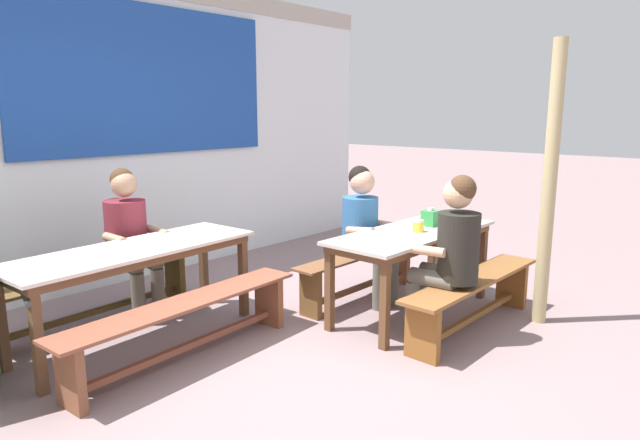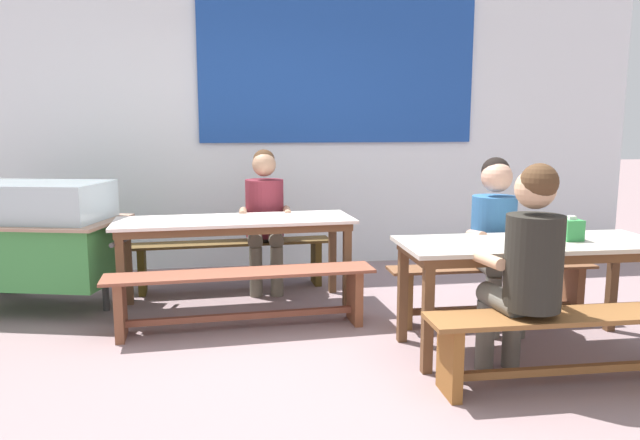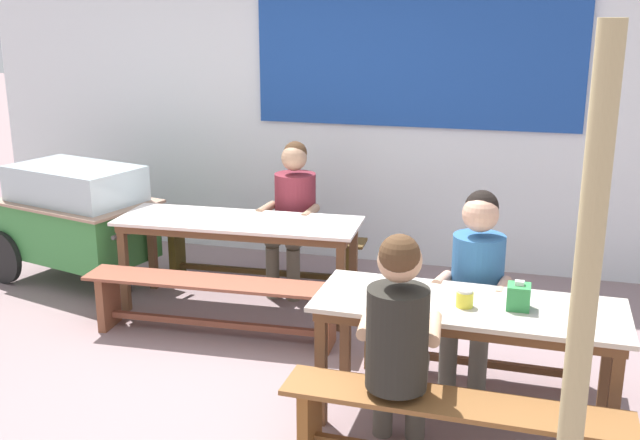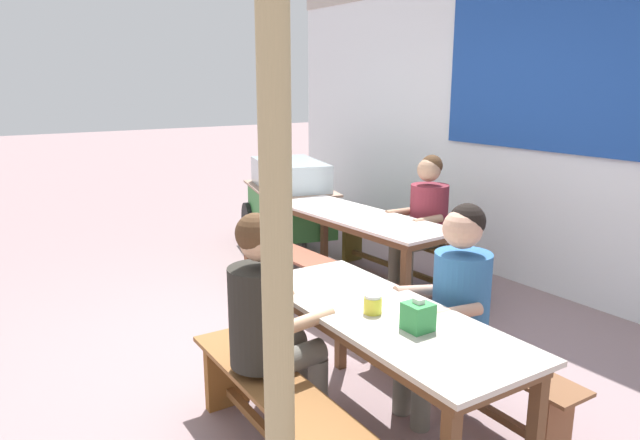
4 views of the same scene
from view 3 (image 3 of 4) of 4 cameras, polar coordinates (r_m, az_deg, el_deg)
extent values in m
plane|color=gray|center=(4.88, -4.03, -12.32)|extent=(40.00, 40.00, 0.00)
cube|color=white|center=(6.91, 3.24, 8.41)|extent=(7.50, 0.12, 2.83)
cube|color=#1E479B|center=(6.68, 7.28, 13.26)|extent=(2.85, 0.03, 1.47)
cube|color=silver|center=(5.83, -6.21, -0.08)|extent=(1.91, 0.73, 0.03)
cube|color=brown|center=(5.84, -6.19, -0.48)|extent=(1.83, 0.66, 0.06)
cube|color=brown|center=(5.97, 2.54, -3.57)|extent=(0.06, 0.06, 0.64)
cube|color=brown|center=(5.50, 1.58, -5.27)|extent=(0.06, 0.06, 0.64)
cube|color=brown|center=(6.48, -12.58, -2.37)|extent=(0.06, 0.06, 0.64)
cube|color=brown|center=(6.06, -14.61, -3.81)|extent=(0.06, 0.06, 0.64)
cube|color=beige|center=(4.25, 11.18, -6.38)|extent=(1.71, 0.68, 0.03)
cube|color=brown|center=(4.27, 11.15, -6.92)|extent=(1.63, 0.62, 0.06)
cube|color=brown|center=(4.66, 20.87, -10.42)|extent=(0.06, 0.06, 0.64)
cube|color=brown|center=(4.19, 21.30, -13.54)|extent=(0.06, 0.06, 0.64)
cube|color=brown|center=(4.77, 1.94, -8.71)|extent=(0.06, 0.06, 0.64)
cube|color=brown|center=(4.31, 0.08, -11.51)|extent=(0.06, 0.06, 0.64)
cube|color=brown|center=(6.43, -4.49, -1.27)|extent=(1.81, 0.36, 0.02)
cube|color=brown|center=(6.32, 2.32, -3.60)|extent=(0.07, 0.23, 0.41)
cube|color=#544719|center=(6.76, -10.77, -2.57)|extent=(0.07, 0.23, 0.41)
cube|color=brown|center=(6.53, -4.43, -3.93)|extent=(1.52, 0.12, 0.04)
cube|color=brown|center=(5.41, -8.07, -4.69)|extent=(1.93, 0.41, 0.02)
cube|color=brown|center=(5.27, 0.65, -7.64)|extent=(0.07, 0.26, 0.41)
cube|color=brown|center=(5.83, -15.74, -5.90)|extent=(0.07, 0.26, 0.41)
cube|color=brown|center=(5.53, -7.94, -7.77)|extent=(1.63, 0.13, 0.04)
cube|color=brown|center=(4.89, 11.71, -7.13)|extent=(1.57, 0.27, 0.02)
cube|color=brown|center=(4.97, 19.29, -10.03)|extent=(0.06, 0.21, 0.41)
cube|color=brown|center=(5.06, 4.01, -8.66)|extent=(0.06, 0.21, 0.41)
cube|color=brown|center=(5.02, 11.50, -10.48)|extent=(1.29, 0.07, 0.04)
cube|color=brown|center=(3.87, 10.03, -13.53)|extent=(1.73, 0.33, 0.03)
cube|color=brown|center=(4.10, -0.78, -14.88)|extent=(0.06, 0.26, 0.40)
cube|color=#3D8942|center=(6.78, -17.78, -0.69)|extent=(1.35, 1.01, 0.47)
cube|color=silver|center=(6.68, -18.06, 2.57)|extent=(1.21, 0.91, 0.32)
cube|color=tan|center=(6.72, -17.95, 1.34)|extent=(1.44, 1.11, 0.02)
cylinder|color=black|center=(7.49, -18.22, -1.07)|extent=(0.46, 0.17, 0.46)
cylinder|color=black|center=(7.03, -23.00, -2.63)|extent=(0.46, 0.17, 0.46)
cylinder|color=#333333|center=(6.50, -14.33, -4.35)|extent=(0.05, 0.05, 0.23)
cylinder|color=#3F3F3F|center=(6.19, -13.06, -0.49)|extent=(0.22, 0.71, 0.04)
cylinder|color=#65645A|center=(4.70, 9.66, -10.74)|extent=(0.11, 0.11, 0.43)
cylinder|color=#65645A|center=(4.67, 11.85, -11.04)|extent=(0.11, 0.11, 0.43)
cylinder|color=#65645A|center=(4.73, 10.25, -7.03)|extent=(0.17, 0.37, 0.13)
cylinder|color=#65645A|center=(4.71, 12.41, -7.31)|extent=(0.17, 0.37, 0.13)
cylinder|color=#2F639C|center=(4.78, 11.86, -3.92)|extent=(0.32, 0.32, 0.48)
sphere|color=tan|center=(4.65, 12.08, 0.44)|extent=(0.22, 0.22, 0.22)
sphere|color=black|center=(4.67, 12.17, 1.00)|extent=(0.21, 0.21, 0.21)
cylinder|color=tan|center=(4.66, 9.22, -4.54)|extent=(0.10, 0.31, 0.11)
cylinder|color=tan|center=(4.60, 13.65, -5.07)|extent=(0.10, 0.31, 0.08)
cylinder|color=#6D6655|center=(6.17, -3.61, -3.98)|extent=(0.11, 0.11, 0.43)
cylinder|color=#6D6655|center=(6.11, -2.04, -4.16)|extent=(0.11, 0.11, 0.43)
cylinder|color=#6D6655|center=(6.22, -3.13, -1.23)|extent=(0.14, 0.35, 0.13)
cylinder|color=#6D6655|center=(6.16, -1.57, -1.38)|extent=(0.14, 0.35, 0.13)
cylinder|color=maroon|center=(6.26, -1.88, 1.24)|extent=(0.34, 0.34, 0.51)
sphere|color=tan|center=(6.16, -1.98, 4.72)|extent=(0.21, 0.21, 0.21)
sphere|color=#4C331E|center=(6.18, -1.89, 5.11)|extent=(0.19, 0.19, 0.19)
cylinder|color=tan|center=(6.17, -4.12, 0.85)|extent=(0.08, 0.30, 0.07)
cylinder|color=tan|center=(6.04, -0.76, 0.56)|extent=(0.08, 0.30, 0.08)
cylinder|color=#646158|center=(4.27, 7.29, -13.55)|extent=(0.11, 0.11, 0.43)
cylinder|color=#646158|center=(4.28, 4.81, -13.39)|extent=(0.11, 0.11, 0.43)
cylinder|color=#646158|center=(4.00, 7.28, -11.30)|extent=(0.16, 0.35, 0.13)
cylinder|color=#646158|center=(4.02, 4.66, -11.14)|extent=(0.16, 0.35, 0.13)
cylinder|color=black|center=(3.76, 5.87, -8.90)|extent=(0.31, 0.31, 0.52)
sphere|color=tan|center=(3.63, 6.07, -3.06)|extent=(0.22, 0.22, 0.22)
sphere|color=#4C331E|center=(3.59, 6.05, -2.63)|extent=(0.20, 0.20, 0.20)
cylinder|color=tan|center=(3.92, 8.66, -8.15)|extent=(0.10, 0.31, 0.08)
cylinder|color=tan|center=(3.95, 3.55, -7.85)|extent=(0.10, 0.31, 0.08)
cube|color=#328E46|center=(4.21, 14.82, -5.65)|extent=(0.12, 0.13, 0.14)
cube|color=white|center=(4.18, 14.90, -4.64)|extent=(0.05, 0.04, 0.02)
cylinder|color=yellow|center=(4.18, 10.91, -5.93)|extent=(0.09, 0.09, 0.08)
cylinder|color=white|center=(4.16, 10.95, -5.28)|extent=(0.08, 0.08, 0.02)
cylinder|color=tan|center=(3.26, 19.37, -6.10)|extent=(0.11, 0.11, 2.26)
camera|label=1|loc=(4.53, -53.60, 2.08)|focal=31.17mm
camera|label=2|loc=(2.40, -58.52, -12.49)|focal=33.50mm
camera|label=4|loc=(2.88, 56.90, 0.48)|focal=32.72mm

